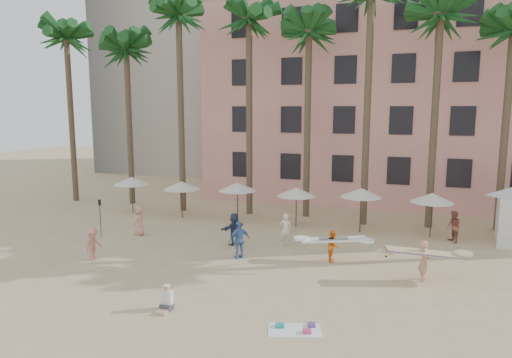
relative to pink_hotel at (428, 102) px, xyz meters
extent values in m
plane|color=#D1B789|center=(-7.00, -26.00, -8.00)|extent=(120.00, 120.00, 0.00)
cube|color=#FDA69A|center=(0.00, 0.00, 0.00)|extent=(35.00, 14.00, 16.00)
cylinder|color=brown|center=(-27.00, -11.00, -1.50)|extent=(0.44, 0.44, 13.00)
cylinder|color=brown|center=(-22.00, -10.50, -2.00)|extent=(0.44, 0.44, 12.00)
cylinder|color=brown|center=(-17.00, -11.50, -1.00)|extent=(0.44, 0.44, 14.00)
cylinder|color=brown|center=(-12.00, -11.00, -1.25)|extent=(0.44, 0.44, 13.50)
cylinder|color=brown|center=(-8.00, -10.50, -1.75)|extent=(0.44, 0.44, 12.50)
cylinder|color=brown|center=(-4.00, -11.50, -0.75)|extent=(0.44, 0.44, 14.50)
cylinder|color=brown|center=(0.00, -11.00, -1.50)|extent=(0.44, 0.44, 13.00)
cylinder|color=brown|center=(4.00, -10.50, -2.00)|extent=(0.44, 0.44, 12.00)
cylinder|color=#332B23|center=(-20.00, -13.50, -6.75)|extent=(0.07, 0.07, 2.50)
cone|color=white|center=(-20.00, -13.50, -5.65)|extent=(2.50, 2.50, 0.55)
cylinder|color=#332B23|center=(-16.00, -13.60, -6.80)|extent=(0.07, 0.07, 2.40)
cone|color=white|center=(-16.00, -13.60, -5.75)|extent=(2.50, 2.50, 0.55)
cylinder|color=#332B23|center=(-12.00, -13.40, -6.75)|extent=(0.07, 0.07, 2.50)
cone|color=white|center=(-12.00, -13.40, -5.65)|extent=(2.50, 2.50, 0.55)
cylinder|color=#332B23|center=(-8.00, -13.50, -6.80)|extent=(0.07, 0.07, 2.40)
cone|color=white|center=(-8.00, -13.50, -5.75)|extent=(2.50, 2.50, 0.55)
cylinder|color=#332B23|center=(-4.00, -13.60, -6.70)|extent=(0.07, 0.07, 2.60)
cone|color=white|center=(-4.00, -13.60, -5.55)|extent=(2.50, 2.50, 0.55)
cylinder|color=#332B23|center=(0.00, -13.40, -6.75)|extent=(0.07, 0.07, 2.50)
cone|color=white|center=(0.00, -13.40, -5.65)|extent=(2.50, 2.50, 0.55)
cube|color=white|center=(-4.87, -26.93, -7.99)|extent=(2.01, 1.48, 0.02)
cube|color=teal|center=(-5.40, -26.88, -7.93)|extent=(0.36, 0.33, 0.10)
cube|color=#DF3E7C|center=(-4.42, -27.00, -7.92)|extent=(0.33, 0.29, 0.12)
cube|color=#623D93|center=(-4.38, -26.47, -7.94)|extent=(0.34, 0.36, 0.08)
imported|color=tan|center=(-0.58, -20.73, -7.10)|extent=(0.48, 0.69, 1.80)
cube|color=beige|center=(-0.58, -20.73, -6.74)|extent=(3.39, 1.57, 0.39)
imported|color=orange|center=(-4.74, -19.36, -7.23)|extent=(0.66, 0.81, 1.55)
cube|color=white|center=(-4.74, -19.36, -6.92)|extent=(3.23, 1.33, 0.32)
imported|color=tan|center=(-16.38, -18.35, -7.12)|extent=(1.02, 0.98, 1.76)
imported|color=#9E5442|center=(1.17, -14.15, -7.09)|extent=(0.97, 1.08, 1.81)
imported|color=tan|center=(-16.03, -22.98, -7.19)|extent=(0.67, 1.08, 1.62)
imported|color=#527BBF|center=(-9.27, -20.45, -7.04)|extent=(1.11, 1.13, 1.91)
imported|color=#324058|center=(-10.34, -18.35, -7.11)|extent=(1.18, 1.72, 1.78)
imported|color=silver|center=(-7.61, -17.68, -7.09)|extent=(0.76, 0.60, 1.81)
cylinder|color=black|center=(-18.31, -19.36, -6.95)|extent=(0.04, 0.04, 2.10)
cube|color=black|center=(-18.31, -19.36, -5.95)|extent=(0.18, 0.03, 0.35)
cube|color=#3F3F4C|center=(-9.79, -26.87, -7.89)|extent=(0.42, 0.39, 0.22)
cube|color=tan|center=(-9.79, -27.19, -7.94)|extent=(0.37, 0.42, 0.11)
cube|color=white|center=(-9.79, -26.82, -7.53)|extent=(0.41, 0.24, 0.52)
sphere|color=tan|center=(-9.79, -26.82, -7.16)|extent=(0.22, 0.22, 0.22)
camera|label=1|loc=(-1.57, -41.10, -0.54)|focal=32.00mm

